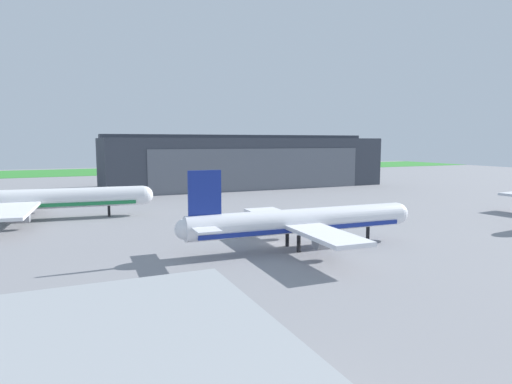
% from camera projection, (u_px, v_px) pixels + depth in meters
% --- Properties ---
extents(ground_plane, '(440.00, 440.00, 0.00)m').
position_uv_depth(ground_plane, '(276.00, 244.00, 67.46)').
color(ground_plane, gray).
extents(grass_field_strip, '(440.00, 56.00, 0.08)m').
position_uv_depth(grass_field_strip, '(124.00, 171.00, 232.89)').
color(grass_field_strip, '#358A34').
rests_on(grass_field_strip, ground_plane).
extents(maintenance_hangar, '(95.07, 35.02, 17.96)m').
position_uv_depth(maintenance_hangar, '(242.00, 162.00, 155.87)').
color(maintenance_hangar, '#383D47').
rests_on(maintenance_hangar, ground_plane).
extents(airliner_far_left, '(48.38, 43.46, 13.14)m').
position_uv_depth(airliner_far_left, '(27.00, 200.00, 86.83)').
color(airliner_far_left, white).
rests_on(airliner_far_left, ground_plane).
extents(airliner_near_right, '(37.69, 30.07, 11.90)m').
position_uv_depth(airliner_near_right, '(301.00, 222.00, 64.22)').
color(airliner_near_right, white).
rests_on(airliner_near_right, ground_plane).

